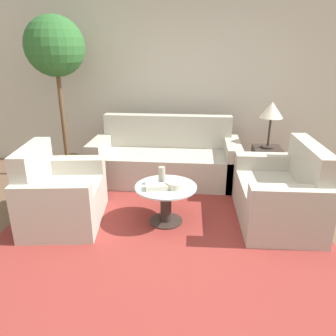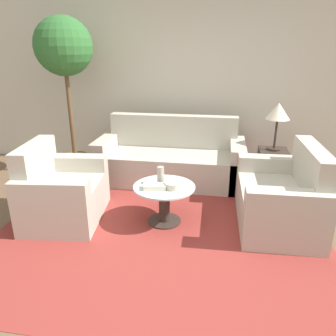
{
  "view_description": "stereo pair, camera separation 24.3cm",
  "coord_description": "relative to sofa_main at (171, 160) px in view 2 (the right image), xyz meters",
  "views": [
    {
      "loc": [
        0.2,
        -2.47,
        1.84
      ],
      "look_at": [
        -0.12,
        0.99,
        0.55
      ],
      "focal_mm": 35.0,
      "sensor_mm": 36.0,
      "label": 1
    },
    {
      "loc": [
        0.44,
        -2.44,
        1.84
      ],
      "look_at": [
        -0.12,
        0.99,
        0.55
      ],
      "focal_mm": 35.0,
      "sensor_mm": 36.0,
      "label": 2
    }
  ],
  "objects": [
    {
      "name": "loveseat",
      "position": [
        1.41,
        -1.1,
        0.0
      ],
      "size": [
        0.83,
        1.22,
        0.89
      ],
      "rotation": [
        0.0,
        0.0,
        -1.55
      ],
      "color": "#B2AD9E",
      "rests_on": "ground_plane"
    },
    {
      "name": "book_stack",
      "position": [
        0.04,
        -1.35,
        0.17
      ],
      "size": [
        0.25,
        0.17,
        0.05
      ],
      "rotation": [
        0.0,
        0.0,
        0.19
      ],
      "color": "beige",
      "rests_on": "coffee_table"
    },
    {
      "name": "wall_back",
      "position": [
        0.25,
        0.73,
        1.01
      ],
      "size": [
        10.0,
        0.06,
        2.6
      ],
      "color": "beige",
      "rests_on": "ground_plane"
    },
    {
      "name": "side_table",
      "position": [
        1.42,
        -0.04,
        -0.03
      ],
      "size": [
        0.38,
        0.38,
        0.54
      ],
      "color": "#332823",
      "rests_on": "ground_plane"
    },
    {
      "name": "rug",
      "position": [
        0.12,
        -1.26,
        -0.29
      ],
      "size": [
        3.42,
        3.35,
        0.01
      ],
      "color": "maroon",
      "rests_on": "ground_plane"
    },
    {
      "name": "table_lamp",
      "position": [
        1.42,
        -0.04,
        0.74
      ],
      "size": [
        0.31,
        0.31,
        0.63
      ],
      "color": "#332823",
      "rests_on": "side_table"
    },
    {
      "name": "coffee_table",
      "position": [
        0.12,
        -1.26,
        -0.01
      ],
      "size": [
        0.67,
        0.67,
        0.43
      ],
      "color": "#332823",
      "rests_on": "ground_plane"
    },
    {
      "name": "potted_plant",
      "position": [
        -1.49,
        0.02,
        1.42
      ],
      "size": [
        0.8,
        0.8,
        2.25
      ],
      "color": "brown",
      "rests_on": "ground_plane"
    },
    {
      "name": "ground_plane",
      "position": [
        0.25,
        -2.0,
        -0.29
      ],
      "size": [
        14.0,
        14.0,
        0.0
      ],
      "primitive_type": "plane",
      "color": "brown"
    },
    {
      "name": "armchair",
      "position": [
        -1.05,
        -1.35,
        0.0
      ],
      "size": [
        0.88,
        1.08,
        0.87
      ],
      "rotation": [
        0.0,
        0.0,
        1.69
      ],
      "color": "#B2AD9E",
      "rests_on": "ground_plane"
    },
    {
      "name": "sofa_main",
      "position": [
        0.0,
        0.0,
        0.0
      ],
      "size": [
        2.07,
        0.84,
        0.91
      ],
      "color": "#B2AD9E",
      "rests_on": "ground_plane"
    },
    {
      "name": "vase",
      "position": [
        0.08,
        -1.21,
        0.24
      ],
      "size": [
        0.08,
        0.08,
        0.2
      ],
      "color": "#9E998E",
      "rests_on": "coffee_table"
    },
    {
      "name": "bowl",
      "position": [
        0.23,
        -1.3,
        0.18
      ],
      "size": [
        0.19,
        0.19,
        0.07
      ],
      "color": "beige",
      "rests_on": "coffee_table"
    }
  ]
}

